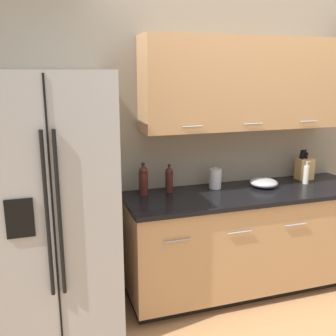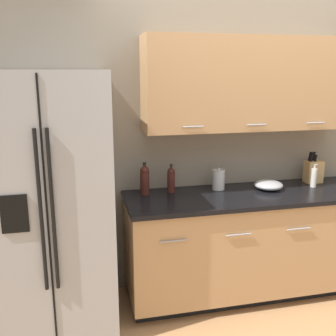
{
  "view_description": "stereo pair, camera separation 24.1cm",
  "coord_description": "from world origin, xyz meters",
  "px_view_note": "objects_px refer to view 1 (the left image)",
  "views": [
    {
      "loc": [
        -1.64,
        -2.08,
        1.87
      ],
      "look_at": [
        -0.75,
        0.7,
        1.15
      ],
      "focal_mm": 42.0,
      "sensor_mm": 36.0,
      "label": 1
    },
    {
      "loc": [
        -1.41,
        -2.15,
        1.87
      ],
      "look_at": [
        -0.75,
        0.7,
        1.15
      ],
      "focal_mm": 42.0,
      "sensor_mm": 36.0,
      "label": 2
    }
  ],
  "objects_px": {
    "soap_dispenser": "(306,174)",
    "mixing_bowl": "(264,183)",
    "knife_block": "(304,168)",
    "oil_bottle": "(169,179)",
    "steel_canister": "(215,178)",
    "wine_bottle": "(143,180)",
    "refrigerator": "(52,209)"
  },
  "relations": [
    {
      "from": "steel_canister",
      "to": "oil_bottle",
      "type": "bearing_deg",
      "value": 177.68
    },
    {
      "from": "knife_block",
      "to": "wine_bottle",
      "type": "height_order",
      "value": "knife_block"
    },
    {
      "from": "steel_canister",
      "to": "mixing_bowl",
      "type": "height_order",
      "value": "steel_canister"
    },
    {
      "from": "oil_bottle",
      "to": "mixing_bowl",
      "type": "bearing_deg",
      "value": -7.88
    },
    {
      "from": "refrigerator",
      "to": "knife_block",
      "type": "xyz_separation_m",
      "value": [
        2.25,
        0.25,
        0.06
      ]
    },
    {
      "from": "refrigerator",
      "to": "mixing_bowl",
      "type": "distance_m",
      "value": 1.76
    },
    {
      "from": "knife_block",
      "to": "soap_dispenser",
      "type": "xyz_separation_m",
      "value": [
        -0.08,
        -0.13,
        -0.02
      ]
    },
    {
      "from": "mixing_bowl",
      "to": "steel_canister",
      "type": "bearing_deg",
      "value": 166.77
    },
    {
      "from": "knife_block",
      "to": "soap_dispenser",
      "type": "height_order",
      "value": "knife_block"
    },
    {
      "from": "refrigerator",
      "to": "mixing_bowl",
      "type": "relative_size",
      "value": 7.9
    },
    {
      "from": "wine_bottle",
      "to": "oil_bottle",
      "type": "relative_size",
      "value": 1.12
    },
    {
      "from": "steel_canister",
      "to": "mixing_bowl",
      "type": "xyz_separation_m",
      "value": [
        0.41,
        -0.1,
        -0.05
      ]
    },
    {
      "from": "soap_dispenser",
      "to": "mixing_bowl",
      "type": "xyz_separation_m",
      "value": [
        -0.41,
        0.02,
        -0.05
      ]
    },
    {
      "from": "refrigerator",
      "to": "soap_dispenser",
      "type": "distance_m",
      "value": 2.17
    },
    {
      "from": "soap_dispenser",
      "to": "knife_block",
      "type": "bearing_deg",
      "value": 58.86
    },
    {
      "from": "knife_block",
      "to": "steel_canister",
      "type": "distance_m",
      "value": 0.9
    },
    {
      "from": "refrigerator",
      "to": "soap_dispenser",
      "type": "bearing_deg",
      "value": 3.07
    },
    {
      "from": "soap_dispenser",
      "to": "mixing_bowl",
      "type": "height_order",
      "value": "soap_dispenser"
    },
    {
      "from": "wine_bottle",
      "to": "mixing_bowl",
      "type": "bearing_deg",
      "value": -5.78
    },
    {
      "from": "wine_bottle",
      "to": "soap_dispenser",
      "type": "xyz_separation_m",
      "value": [
        1.45,
        -0.13,
        -0.04
      ]
    },
    {
      "from": "knife_block",
      "to": "soap_dispenser",
      "type": "relative_size",
      "value": 1.4
    },
    {
      "from": "refrigerator",
      "to": "knife_block",
      "type": "distance_m",
      "value": 2.26
    },
    {
      "from": "knife_block",
      "to": "oil_bottle",
      "type": "distance_m",
      "value": 1.31
    },
    {
      "from": "oil_bottle",
      "to": "soap_dispenser",
      "type": "bearing_deg",
      "value": -6.3
    },
    {
      "from": "refrigerator",
      "to": "wine_bottle",
      "type": "relative_size",
      "value": 7.17
    },
    {
      "from": "wine_bottle",
      "to": "refrigerator",
      "type": "bearing_deg",
      "value": -161.21
    },
    {
      "from": "soap_dispenser",
      "to": "mixing_bowl",
      "type": "distance_m",
      "value": 0.41
    },
    {
      "from": "knife_block",
      "to": "soap_dispenser",
      "type": "bearing_deg",
      "value": -121.14
    },
    {
      "from": "refrigerator",
      "to": "knife_block",
      "type": "relative_size",
      "value": 6.65
    },
    {
      "from": "refrigerator",
      "to": "soap_dispenser",
      "type": "xyz_separation_m",
      "value": [
        2.17,
        0.12,
        0.05
      ]
    },
    {
      "from": "refrigerator",
      "to": "oil_bottle",
      "type": "bearing_deg",
      "value": 15.05
    },
    {
      "from": "refrigerator",
      "to": "oil_bottle",
      "type": "distance_m",
      "value": 0.97
    }
  ]
}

